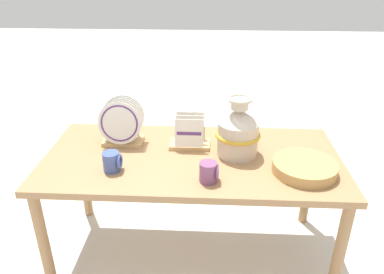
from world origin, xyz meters
name	(u,v)px	position (x,y,z in m)	size (l,w,h in m)	color
ground_plane	(192,250)	(0.00, 0.00, 0.00)	(14.00, 14.00, 0.00)	beige
display_table	(192,167)	(0.00, 0.00, 0.58)	(1.53, 0.73, 0.65)	#9E754C
ceramic_vase	(238,131)	(0.23, 0.04, 0.78)	(0.23, 0.23, 0.32)	beige
dish_rack_round_plates	(122,125)	(-0.39, 0.12, 0.76)	(0.23, 0.15, 0.26)	tan
dish_rack_square_plates	(190,137)	(-0.02, 0.11, 0.70)	(0.22, 0.13, 0.18)	tan
wicker_charger_stack	(305,167)	(0.55, -0.13, 0.67)	(0.31, 0.31, 0.05)	tan
mug_plum_glaze	(209,172)	(0.09, -0.23, 0.70)	(0.09, 0.08, 0.10)	#7A4770
mug_cobalt_glaze	(112,162)	(-0.38, -0.16, 0.70)	(0.09, 0.08, 0.10)	#42569E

